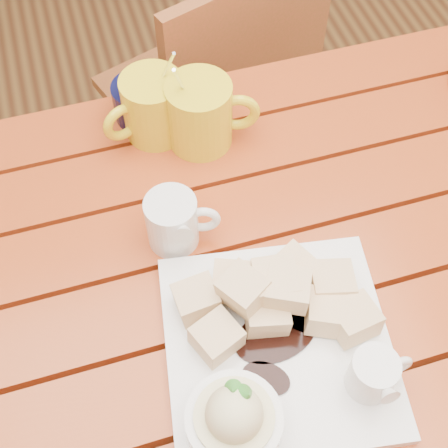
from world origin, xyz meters
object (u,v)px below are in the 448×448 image
object	(u,v)px
dessert_plate	(271,352)
chair_far	(219,95)
coffee_mug_left	(152,107)
coffee_mug_right	(202,113)
table	(246,316)

from	to	relation	value
dessert_plate	chair_far	world-z (taller)	dessert_plate
coffee_mug_left	chair_far	bearing A→B (deg)	38.91
coffee_mug_left	coffee_mug_right	bearing A→B (deg)	-48.21
chair_far	table	bearing A→B (deg)	57.76
table	chair_far	bearing A→B (deg)	76.96
table	coffee_mug_right	distance (m)	0.31
coffee_mug_right	coffee_mug_left	bearing A→B (deg)	165.19
table	dessert_plate	world-z (taller)	dessert_plate
dessert_plate	coffee_mug_right	distance (m)	0.38
coffee_mug_left	table	bearing A→B (deg)	-98.68
coffee_mug_left	dessert_plate	bearing A→B (deg)	-102.85
chair_far	coffee_mug_left	bearing A→B (deg)	39.18
dessert_plate	chair_far	size ratio (longest dim) A/B	0.38
dessert_plate	coffee_mug_right	xyz separation A→B (m)	(0.02, 0.38, 0.02)
table	dessert_plate	distance (m)	0.18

